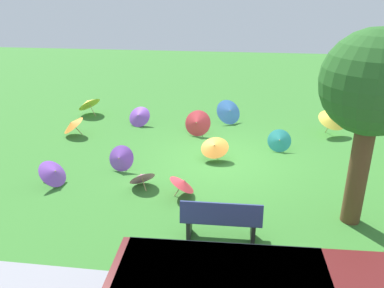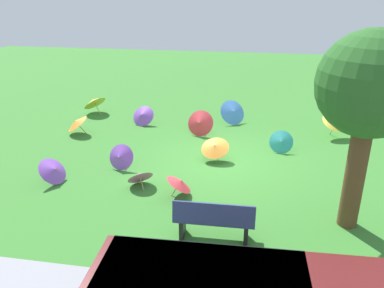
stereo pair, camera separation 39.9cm
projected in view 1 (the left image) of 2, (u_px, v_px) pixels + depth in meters
The scene contains 15 objects.
ground at pixel (220, 160), 11.39m from camera, with size 40.00×40.00×0.00m, color #387A2D.
park_bench at pixel (221, 220), 7.68m from camera, with size 1.61×0.52×0.90m.
shade_tree at pixel (374, 87), 7.36m from camera, with size 2.05×2.05×4.08m.
parasol_blue_0 at pixel (229, 111), 14.34m from camera, with size 1.16×1.08×0.87m.
parasol_yellow_0 at pixel (333, 118), 13.01m from camera, with size 1.21×1.20×0.93m.
parasol_orange_0 at pixel (72, 124), 13.09m from camera, with size 0.99×1.02×0.71m.
parasol_red_0 at pixel (183, 183), 9.34m from camera, with size 0.79×0.81×0.59m.
parasol_yellow_3 at pixel (88, 103), 15.22m from camera, with size 1.17×1.19×0.84m.
parasol_purple_0 at pixel (139, 116), 14.08m from camera, with size 0.92×0.78×0.72m.
parasol_purple_1 at pixel (120, 158), 10.64m from camera, with size 0.79×0.79×0.73m.
parasol_purple_2 at pixel (54, 172), 9.83m from camera, with size 0.78×0.89×0.70m.
parasol_pink_1 at pixel (142, 177), 9.80m from camera, with size 0.85×0.82×0.56m.
parasol_red_1 at pixel (197, 123), 13.13m from camera, with size 0.97×0.98×0.89m.
parasol_teal_1 at pixel (279, 140), 11.93m from camera, with size 0.74×0.63×0.68m.
parasol_orange_2 at pixel (215, 146), 11.22m from camera, with size 0.93×0.90×0.69m.
Camera 1 is at (-0.53, 10.38, 4.75)m, focal length 36.44 mm.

